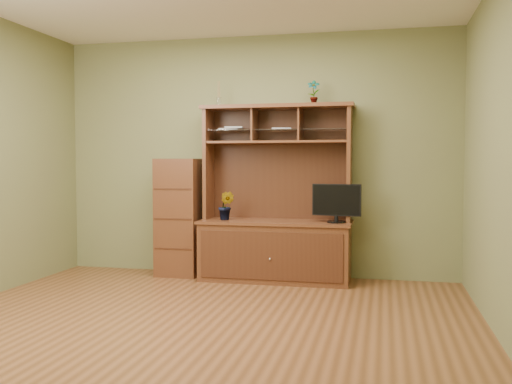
% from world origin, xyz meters
% --- Properties ---
extents(room, '(4.54, 4.04, 2.74)m').
position_xyz_m(room, '(0.00, 0.00, 1.35)').
color(room, brown).
rests_on(room, ground).
extents(media_hutch, '(1.66, 0.61, 1.90)m').
position_xyz_m(media_hutch, '(0.29, 1.73, 0.52)').
color(media_hutch, '#4C2A15').
rests_on(media_hutch, room).
extents(monitor, '(0.51, 0.20, 0.40)m').
position_xyz_m(monitor, '(0.95, 1.65, 0.86)').
color(monitor, black).
rests_on(monitor, media_hutch).
extents(orchid_plant, '(0.19, 0.16, 0.31)m').
position_xyz_m(orchid_plant, '(-0.24, 1.65, 0.81)').
color(orchid_plant, '#255B1F').
rests_on(orchid_plant, media_hutch).
extents(top_plant, '(0.14, 0.09, 0.26)m').
position_xyz_m(top_plant, '(0.69, 1.80, 2.03)').
color(top_plant, '#296322').
rests_on(top_plant, media_hutch).
extents(reed_diffuser, '(0.06, 0.06, 0.28)m').
position_xyz_m(reed_diffuser, '(-0.37, 1.80, 2.01)').
color(reed_diffuser, silver).
rests_on(reed_diffuser, media_hutch).
extents(magazines, '(0.84, 0.21, 0.04)m').
position_xyz_m(magazines, '(-0.05, 1.80, 1.65)').
color(magazines, '#A1A1A5').
rests_on(magazines, media_hutch).
extents(side_cabinet, '(0.47, 0.43, 1.32)m').
position_xyz_m(side_cabinet, '(-0.82, 1.77, 0.66)').
color(side_cabinet, '#4C2A15').
rests_on(side_cabinet, room).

